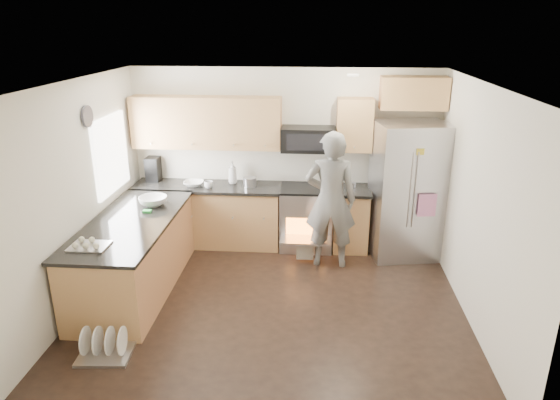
# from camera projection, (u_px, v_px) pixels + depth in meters

# --- Properties ---
(ground) EXTENTS (4.50, 4.50, 0.00)m
(ground) POSITION_uv_depth(u_px,v_px,m) (272.00, 304.00, 5.99)
(ground) COLOR black
(ground) RESTS_ON ground
(room_shell) EXTENTS (4.54, 4.04, 2.62)m
(room_shell) POSITION_uv_depth(u_px,v_px,m) (268.00, 170.00, 5.45)
(room_shell) COLOR white
(room_shell) RESTS_ON ground
(back_cabinet_run) EXTENTS (4.45, 0.64, 2.50)m
(back_cabinet_run) POSITION_uv_depth(u_px,v_px,m) (244.00, 182.00, 7.35)
(back_cabinet_run) COLOR #AE6E45
(back_cabinet_run) RESTS_ON ground
(peninsula) EXTENTS (0.96, 2.36, 1.04)m
(peninsula) POSITION_uv_depth(u_px,v_px,m) (134.00, 255.00, 6.20)
(peninsula) COLOR #AE6E45
(peninsula) RESTS_ON ground
(stove_range) EXTENTS (0.76, 0.97, 1.79)m
(stove_range) POSITION_uv_depth(u_px,v_px,m) (307.00, 204.00, 7.33)
(stove_range) COLOR #B7B7BC
(stove_range) RESTS_ON ground
(refrigerator) EXTENTS (1.05, 0.88, 1.92)m
(refrigerator) POSITION_uv_depth(u_px,v_px,m) (407.00, 191.00, 6.99)
(refrigerator) COLOR #B7B7BC
(refrigerator) RESTS_ON ground
(person) EXTENTS (0.70, 0.47, 1.89)m
(person) POSITION_uv_depth(u_px,v_px,m) (331.00, 200.00, 6.68)
(person) COLOR slate
(person) RESTS_ON ground
(dish_rack) EXTENTS (0.55, 0.45, 0.32)m
(dish_rack) POSITION_uv_depth(u_px,v_px,m) (105.00, 348.00, 5.04)
(dish_rack) COLOR #B7B7BC
(dish_rack) RESTS_ON ground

